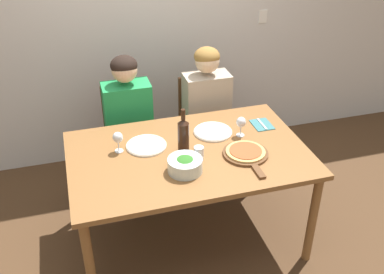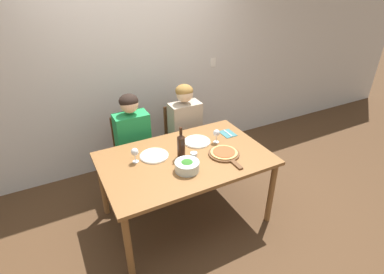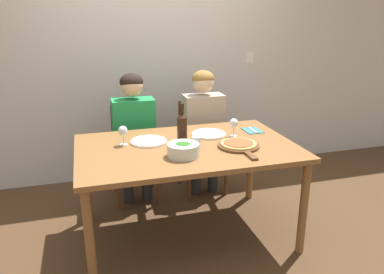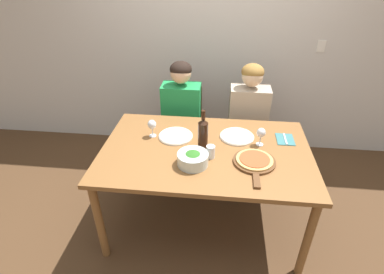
{
  "view_description": "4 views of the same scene",
  "coord_description": "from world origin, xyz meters",
  "px_view_note": "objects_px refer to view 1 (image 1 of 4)",
  "views": [
    {
      "loc": [
        -0.7,
        -2.48,
        2.46
      ],
      "look_at": [
        0.05,
        0.1,
        0.83
      ],
      "focal_mm": 42.0,
      "sensor_mm": 36.0,
      "label": 1
    },
    {
      "loc": [
        -1.08,
        -2.21,
        2.38
      ],
      "look_at": [
        0.1,
        0.04,
        0.95
      ],
      "focal_mm": 28.0,
      "sensor_mm": 36.0,
      "label": 2
    },
    {
      "loc": [
        -0.71,
        -2.56,
        1.72
      ],
      "look_at": [
        0.04,
        -0.01,
        0.84
      ],
      "focal_mm": 35.0,
      "sensor_mm": 36.0,
      "label": 3
    },
    {
      "loc": [
        0.1,
        -1.94,
        2.09
      ],
      "look_at": [
        -0.12,
        0.06,
        0.84
      ],
      "focal_mm": 28.0,
      "sensor_mm": 36.0,
      "label": 4
    }
  ],
  "objects_px": {
    "dinner_plate_right": "(213,132)",
    "wine_glass_right": "(241,123)",
    "person_man": "(207,103)",
    "pizza_on_board": "(246,153)",
    "wine_glass_left": "(118,138)",
    "water_tumbler": "(199,153)",
    "person_woman": "(128,114)",
    "broccoli_bowl": "(185,165)",
    "fork_on_napkin": "(262,125)",
    "dinner_plate_left": "(146,145)",
    "chair_left": "(128,134)",
    "chair_right": "(203,123)",
    "wine_bottle": "(183,135)"
  },
  "relations": [
    {
      "from": "wine_bottle",
      "to": "wine_glass_left",
      "type": "distance_m",
      "value": 0.45
    },
    {
      "from": "broccoli_bowl",
      "to": "dinner_plate_right",
      "type": "height_order",
      "value": "broccoli_bowl"
    },
    {
      "from": "wine_glass_left",
      "to": "water_tumbler",
      "type": "distance_m",
      "value": 0.56
    },
    {
      "from": "dinner_plate_left",
      "to": "dinner_plate_right",
      "type": "relative_size",
      "value": 1.0
    },
    {
      "from": "wine_glass_right",
      "to": "fork_on_napkin",
      "type": "height_order",
      "value": "wine_glass_right"
    },
    {
      "from": "fork_on_napkin",
      "to": "dinner_plate_right",
      "type": "bearing_deg",
      "value": -179.32
    },
    {
      "from": "chair_left",
      "to": "dinner_plate_left",
      "type": "bearing_deg",
      "value": -87.11
    },
    {
      "from": "chair_right",
      "to": "wine_glass_left",
      "type": "height_order",
      "value": "wine_glass_left"
    },
    {
      "from": "wine_bottle",
      "to": "dinner_plate_left",
      "type": "height_order",
      "value": "wine_bottle"
    },
    {
      "from": "dinner_plate_right",
      "to": "wine_glass_right",
      "type": "height_order",
      "value": "wine_glass_right"
    },
    {
      "from": "dinner_plate_left",
      "to": "wine_glass_left",
      "type": "distance_m",
      "value": 0.22
    },
    {
      "from": "person_woman",
      "to": "dinner_plate_right",
      "type": "distance_m",
      "value": 0.76
    },
    {
      "from": "broccoli_bowl",
      "to": "wine_glass_left",
      "type": "distance_m",
      "value": 0.52
    },
    {
      "from": "dinner_plate_right",
      "to": "fork_on_napkin",
      "type": "distance_m",
      "value": 0.39
    },
    {
      "from": "chair_right",
      "to": "fork_on_napkin",
      "type": "distance_m",
      "value": 0.75
    },
    {
      "from": "chair_left",
      "to": "person_man",
      "type": "height_order",
      "value": "person_man"
    },
    {
      "from": "person_woman",
      "to": "fork_on_napkin",
      "type": "bearing_deg",
      "value": -29.46
    },
    {
      "from": "wine_glass_right",
      "to": "person_woman",
      "type": "bearing_deg",
      "value": 138.92
    },
    {
      "from": "dinner_plate_left",
      "to": "pizza_on_board",
      "type": "bearing_deg",
      "value": -25.41
    },
    {
      "from": "person_man",
      "to": "dinner_plate_right",
      "type": "relative_size",
      "value": 4.3
    },
    {
      "from": "wine_glass_left",
      "to": "chair_right",
      "type": "bearing_deg",
      "value": 40.15
    },
    {
      "from": "wine_bottle",
      "to": "fork_on_napkin",
      "type": "distance_m",
      "value": 0.7
    },
    {
      "from": "wine_glass_right",
      "to": "dinner_plate_right",
      "type": "bearing_deg",
      "value": 152.04
    },
    {
      "from": "fork_on_napkin",
      "to": "person_woman",
      "type": "bearing_deg",
      "value": 150.54
    },
    {
      "from": "water_tumbler",
      "to": "wine_glass_right",
      "type": "bearing_deg",
      "value": 29.19
    },
    {
      "from": "pizza_on_board",
      "to": "wine_glass_left",
      "type": "height_order",
      "value": "wine_glass_left"
    },
    {
      "from": "person_man",
      "to": "water_tumbler",
      "type": "relative_size",
      "value": 12.34
    },
    {
      "from": "broccoli_bowl",
      "to": "wine_glass_right",
      "type": "height_order",
      "value": "wine_glass_right"
    },
    {
      "from": "pizza_on_board",
      "to": "dinner_plate_right",
      "type": "bearing_deg",
      "value": 109.14
    },
    {
      "from": "dinner_plate_left",
      "to": "water_tumbler",
      "type": "height_order",
      "value": "water_tumbler"
    },
    {
      "from": "person_woman",
      "to": "broccoli_bowl",
      "type": "bearing_deg",
      "value": -77.05
    },
    {
      "from": "chair_right",
      "to": "fork_on_napkin",
      "type": "bearing_deg",
      "value": -67.4
    },
    {
      "from": "chair_left",
      "to": "fork_on_napkin",
      "type": "relative_size",
      "value": 4.95
    },
    {
      "from": "wine_glass_left",
      "to": "person_woman",
      "type": "bearing_deg",
      "value": 75.0
    },
    {
      "from": "broccoli_bowl",
      "to": "wine_glass_left",
      "type": "xyz_separation_m",
      "value": [
        -0.37,
        0.35,
        0.06
      ]
    },
    {
      "from": "wine_bottle",
      "to": "dinner_plate_left",
      "type": "distance_m",
      "value": 0.29
    },
    {
      "from": "person_man",
      "to": "pizza_on_board",
      "type": "relative_size",
      "value": 2.71
    },
    {
      "from": "chair_left",
      "to": "dinner_plate_left",
      "type": "distance_m",
      "value": 0.75
    },
    {
      "from": "dinner_plate_left",
      "to": "dinner_plate_right",
      "type": "height_order",
      "value": "same"
    },
    {
      "from": "dinner_plate_right",
      "to": "water_tumbler",
      "type": "distance_m",
      "value": 0.37
    },
    {
      "from": "pizza_on_board",
      "to": "chair_left",
      "type": "bearing_deg",
      "value": 123.83
    },
    {
      "from": "chair_left",
      "to": "pizza_on_board",
      "type": "bearing_deg",
      "value": -56.17
    },
    {
      "from": "chair_left",
      "to": "wine_glass_right",
      "type": "distance_m",
      "value": 1.1
    },
    {
      "from": "person_man",
      "to": "wine_bottle",
      "type": "xyz_separation_m",
      "value": [
        -0.4,
        -0.71,
        0.17
      ]
    },
    {
      "from": "chair_right",
      "to": "person_man",
      "type": "bearing_deg",
      "value": -90.0
    },
    {
      "from": "wine_bottle",
      "to": "water_tumbler",
      "type": "relative_size",
      "value": 3.25
    },
    {
      "from": "dinner_plate_left",
      "to": "dinner_plate_right",
      "type": "bearing_deg",
      "value": 5.38
    },
    {
      "from": "wine_glass_left",
      "to": "water_tumbler",
      "type": "relative_size",
      "value": 1.53
    },
    {
      "from": "water_tumbler",
      "to": "broccoli_bowl",
      "type": "bearing_deg",
      "value": -140.93
    },
    {
      "from": "wine_glass_left",
      "to": "water_tumbler",
      "type": "xyz_separation_m",
      "value": [
        0.5,
        -0.25,
        -0.06
      ]
    }
  ]
}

